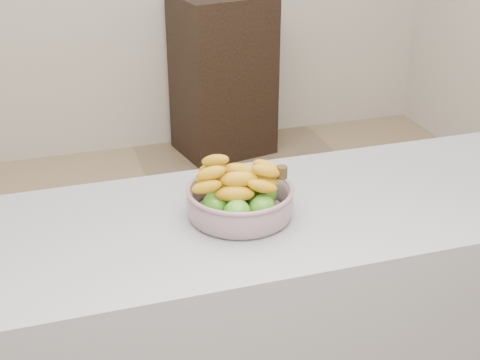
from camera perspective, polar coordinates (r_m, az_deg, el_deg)
The scene contains 4 objects.
ground at distance 2.73m, azimuth -2.25°, elevation -13.08°, with size 4.00×4.00×0.00m, color #957C5B.
counter at distance 1.98m, azimuth 2.58°, elevation -14.09°, with size 2.00×0.60×0.90m, color #94959C.
cabinet at distance 4.17m, azimuth -1.47°, elevation 8.89°, with size 0.55×0.44×0.99m, color black.
fruit_bowl at distance 1.68m, azimuth -0.02°, elevation -1.59°, with size 0.27×0.27×0.14m.
Camera 1 is at (-0.54, -2.05, 1.73)m, focal length 50.00 mm.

